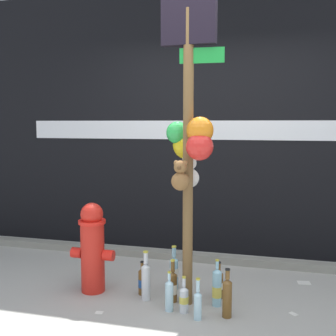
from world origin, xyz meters
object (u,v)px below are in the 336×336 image
(bottle_8, at_px, (198,303))
(bottle_9, at_px, (184,299))
(bottle_5, at_px, (169,295))
(bottle_6, at_px, (174,271))
(bottle_7, at_px, (142,281))
(memorial_post, at_px, (190,131))
(bottle_3, at_px, (219,284))
(bottle_1, at_px, (227,297))
(fire_hydrant, at_px, (92,247))
(bottle_2, at_px, (217,288))
(bottle_4, at_px, (173,286))
(bottle_0, at_px, (146,280))
(bottle_10, at_px, (188,280))

(bottle_8, bearing_deg, bottle_9, 144.94)
(bottle_5, relative_size, bottle_8, 0.99)
(bottle_6, bearing_deg, bottle_7, -141.24)
(memorial_post, bearing_deg, bottle_3, 29.91)
(bottle_1, xyz_separation_m, bottle_6, (-0.54, 0.44, -0.00))
(bottle_6, xyz_separation_m, bottle_8, (0.32, -0.54, -0.04))
(fire_hydrant, height_order, bottle_1, fire_hydrant)
(bottle_2, xyz_separation_m, bottle_5, (-0.36, -0.19, -0.02))
(bottle_6, bearing_deg, bottle_8, -59.15)
(bottle_3, bearing_deg, bottle_9, -124.71)
(memorial_post, bearing_deg, bottle_5, -120.23)
(bottle_2, height_order, bottle_5, bottle_2)
(bottle_1, height_order, bottle_7, bottle_1)
(memorial_post, height_order, bottle_4, memorial_post)
(bottle_6, relative_size, bottle_7, 1.33)
(bottle_0, distance_m, bottle_1, 0.73)
(bottle_6, bearing_deg, bottle_0, -121.23)
(bottle_6, bearing_deg, bottle_3, -13.64)
(bottle_2, relative_size, bottle_5, 1.20)
(bottle_0, height_order, bottle_9, bottle_0)
(bottle_3, bearing_deg, bottle_0, -162.60)
(bottle_4, xyz_separation_m, bottle_8, (0.26, -0.27, -0.01))
(bottle_7, bearing_deg, bottle_3, 7.77)
(bottle_4, distance_m, bottle_5, 0.18)
(bottle_4, xyz_separation_m, bottle_10, (0.11, 0.09, 0.03))
(bottle_1, height_order, bottle_3, bottle_1)
(bottle_3, bearing_deg, bottle_7, -172.23)
(fire_hydrant, relative_size, bottle_5, 2.46)
(bottle_6, bearing_deg, bottle_4, -78.47)
(fire_hydrant, distance_m, bottle_8, 1.10)
(bottle_2, xyz_separation_m, bottle_10, (-0.27, 0.08, 0.01))
(bottle_5, bearing_deg, fire_hydrant, 164.42)
(bottle_0, xyz_separation_m, bottle_2, (0.61, 0.04, -0.02))
(bottle_2, bearing_deg, bottle_7, 174.81)
(bottle_3, distance_m, bottle_4, 0.41)
(bottle_5, bearing_deg, bottle_6, 98.76)
(bottle_2, height_order, bottle_8, bottle_2)
(bottle_2, distance_m, bottle_10, 0.28)
(bottle_0, xyz_separation_m, bottle_10, (0.34, 0.12, -0.01))
(fire_hydrant, bearing_deg, bottle_7, 4.73)
(bottle_3, bearing_deg, bottle_10, -164.36)
(bottle_2, relative_size, bottle_9, 1.33)
(bottle_2, bearing_deg, bottle_8, -111.52)
(bottle_1, bearing_deg, bottle_6, 140.68)
(memorial_post, relative_size, bottle_5, 7.56)
(fire_hydrant, bearing_deg, bottle_8, -16.59)
(bottle_0, relative_size, bottle_1, 1.10)
(bottle_0, height_order, bottle_3, bottle_0)
(bottle_10, bearing_deg, bottle_3, 15.64)
(bottle_3, bearing_deg, bottle_5, -136.24)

